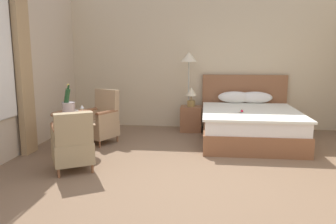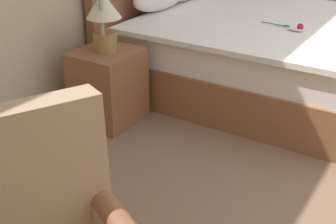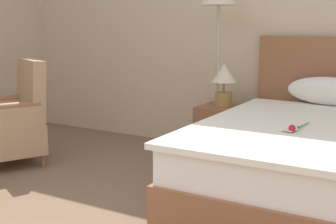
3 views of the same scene
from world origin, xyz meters
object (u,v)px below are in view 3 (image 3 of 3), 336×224
object	(u,v)px
nightstand	(223,133)
floor_lamp_brass	(219,11)
bedside_lamp	(224,80)
bed	(331,161)
armchair_by_window	(15,121)

from	to	relation	value
nightstand	floor_lamp_brass	bearing A→B (deg)	-154.48
nightstand	bedside_lamp	bearing A→B (deg)	180.00
bedside_lamp	floor_lamp_brass	distance (m)	0.65
bed	nightstand	world-z (taller)	bed
bedside_lamp	floor_lamp_brass	size ratio (longest dim) A/B	0.24
nightstand	bed	bearing A→B (deg)	-30.00
nightstand	floor_lamp_brass	distance (m)	1.17
nightstand	bedside_lamp	distance (m)	0.53
bedside_lamp	armchair_by_window	distance (m)	2.03
bedside_lamp	nightstand	bearing A→B (deg)	0.00
bed	floor_lamp_brass	world-z (taller)	floor_lamp_brass
bed	nightstand	bearing A→B (deg)	150.00
bed	floor_lamp_brass	xyz separation A→B (m)	(-1.21, 0.64, 1.10)
bed	bedside_lamp	size ratio (longest dim) A/B	5.33
nightstand	bedside_lamp	xyz separation A→B (m)	(-0.00, 0.00, 0.53)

